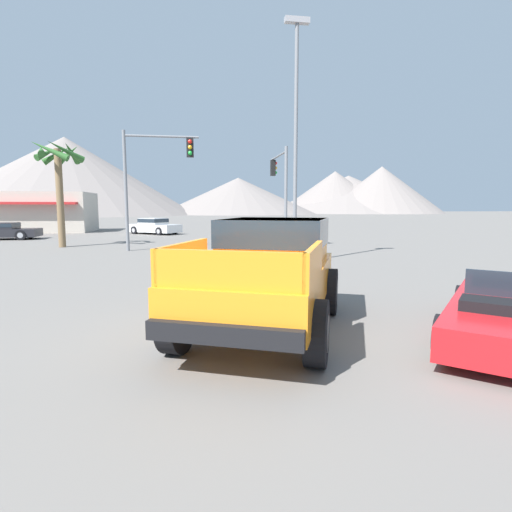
{
  "coord_description": "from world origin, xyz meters",
  "views": [
    {
      "loc": [
        -1.1,
        -6.19,
        2.14
      ],
      "look_at": [
        0.1,
        1.46,
        1.18
      ],
      "focal_mm": 28.0,
      "sensor_mm": 36.0,
      "label": 1
    }
  ],
  "objects_px": {
    "parked_car_white": "(154,226)",
    "parked_car_dark": "(3,231)",
    "orange_pickup_truck": "(269,266)",
    "traffic_light_crosswalk": "(280,179)",
    "parked_car_tan": "(295,225)",
    "traffic_light_main": "(154,168)",
    "street_lamp_post": "(296,122)",
    "palm_tree_tall": "(58,167)"
  },
  "relations": [
    {
      "from": "orange_pickup_truck",
      "to": "parked_car_white",
      "type": "bearing_deg",
      "value": 122.76
    },
    {
      "from": "parked_car_dark",
      "to": "traffic_light_crosswalk",
      "type": "bearing_deg",
      "value": 65.03
    },
    {
      "from": "parked_car_dark",
      "to": "traffic_light_crosswalk",
      "type": "height_order",
      "value": "traffic_light_crosswalk"
    },
    {
      "from": "traffic_light_main",
      "to": "traffic_light_crosswalk",
      "type": "xyz_separation_m",
      "value": [
        6.48,
        1.33,
        -0.38
      ]
    },
    {
      "from": "parked_car_tan",
      "to": "street_lamp_post",
      "type": "relative_size",
      "value": 0.52
    },
    {
      "from": "street_lamp_post",
      "to": "parked_car_white",
      "type": "bearing_deg",
      "value": 111.08
    },
    {
      "from": "orange_pickup_truck",
      "to": "parked_car_dark",
      "type": "bearing_deg",
      "value": 145.47
    },
    {
      "from": "parked_car_white",
      "to": "traffic_light_main",
      "type": "distance_m",
      "value": 12.71
    },
    {
      "from": "traffic_light_main",
      "to": "parked_car_dark",
      "type": "bearing_deg",
      "value": 141.65
    },
    {
      "from": "orange_pickup_truck",
      "to": "traffic_light_crosswalk",
      "type": "bearing_deg",
      "value": 99.97
    },
    {
      "from": "street_lamp_post",
      "to": "palm_tree_tall",
      "type": "height_order",
      "value": "street_lamp_post"
    },
    {
      "from": "traffic_light_main",
      "to": "traffic_light_crosswalk",
      "type": "height_order",
      "value": "traffic_light_main"
    },
    {
      "from": "parked_car_tan",
      "to": "parked_car_white",
      "type": "height_order",
      "value": "parked_car_white"
    },
    {
      "from": "orange_pickup_truck",
      "to": "palm_tree_tall",
      "type": "relative_size",
      "value": 0.92
    },
    {
      "from": "traffic_light_crosswalk",
      "to": "parked_car_white",
      "type": "bearing_deg",
      "value": 35.36
    },
    {
      "from": "parked_car_dark",
      "to": "parked_car_tan",
      "type": "relative_size",
      "value": 0.95
    },
    {
      "from": "parked_car_dark",
      "to": "parked_car_white",
      "type": "bearing_deg",
      "value": 109.92
    },
    {
      "from": "street_lamp_post",
      "to": "palm_tree_tall",
      "type": "bearing_deg",
      "value": 143.57
    },
    {
      "from": "parked_car_tan",
      "to": "street_lamp_post",
      "type": "height_order",
      "value": "street_lamp_post"
    },
    {
      "from": "parked_car_dark",
      "to": "traffic_light_main",
      "type": "distance_m",
      "value": 13.87
    },
    {
      "from": "parked_car_dark",
      "to": "street_lamp_post",
      "type": "distance_m",
      "value": 21.73
    },
    {
      "from": "parked_car_tan",
      "to": "traffic_light_crosswalk",
      "type": "distance_m",
      "value": 12.34
    },
    {
      "from": "palm_tree_tall",
      "to": "parked_car_tan",
      "type": "bearing_deg",
      "value": 33.93
    },
    {
      "from": "parked_car_dark",
      "to": "traffic_light_crosswalk",
      "type": "distance_m",
      "value": 18.65
    },
    {
      "from": "traffic_light_main",
      "to": "street_lamp_post",
      "type": "distance_m",
      "value": 7.91
    },
    {
      "from": "orange_pickup_truck",
      "to": "palm_tree_tall",
      "type": "distance_m",
      "value": 17.8
    },
    {
      "from": "orange_pickup_truck",
      "to": "traffic_light_crosswalk",
      "type": "xyz_separation_m",
      "value": [
        3.34,
        14.46,
        2.52
      ]
    },
    {
      "from": "parked_car_tan",
      "to": "street_lamp_post",
      "type": "xyz_separation_m",
      "value": [
        -4.69,
        -18.16,
        4.61
      ]
    },
    {
      "from": "parked_car_white",
      "to": "traffic_light_main",
      "type": "relative_size",
      "value": 0.77
    },
    {
      "from": "street_lamp_post",
      "to": "palm_tree_tall",
      "type": "distance_m",
      "value": 13.25
    },
    {
      "from": "parked_car_white",
      "to": "street_lamp_post",
      "type": "xyz_separation_m",
      "value": [
        6.81,
        -17.68,
        4.56
      ]
    },
    {
      "from": "parked_car_tan",
      "to": "orange_pickup_truck",
      "type": "bearing_deg",
      "value": 50.81
    },
    {
      "from": "parked_car_white",
      "to": "parked_car_dark",
      "type": "bearing_deg",
      "value": -27.44
    },
    {
      "from": "traffic_light_main",
      "to": "palm_tree_tall",
      "type": "xyz_separation_m",
      "value": [
        -5.05,
        2.37,
        0.21
      ]
    },
    {
      "from": "parked_car_white",
      "to": "street_lamp_post",
      "type": "relative_size",
      "value": 0.5
    },
    {
      "from": "traffic_light_main",
      "to": "street_lamp_post",
      "type": "relative_size",
      "value": 0.65
    },
    {
      "from": "parked_car_dark",
      "to": "street_lamp_post",
      "type": "bearing_deg",
      "value": 46.8
    },
    {
      "from": "parked_car_tan",
      "to": "parked_car_white",
      "type": "relative_size",
      "value": 1.04
    },
    {
      "from": "parked_car_dark",
      "to": "street_lamp_post",
      "type": "relative_size",
      "value": 0.5
    },
    {
      "from": "street_lamp_post",
      "to": "traffic_light_main",
      "type": "bearing_deg",
      "value": 135.54
    },
    {
      "from": "traffic_light_crosswalk",
      "to": "street_lamp_post",
      "type": "relative_size",
      "value": 0.58
    },
    {
      "from": "parked_car_tan",
      "to": "traffic_light_crosswalk",
      "type": "bearing_deg",
      "value": 47.76
    }
  ]
}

